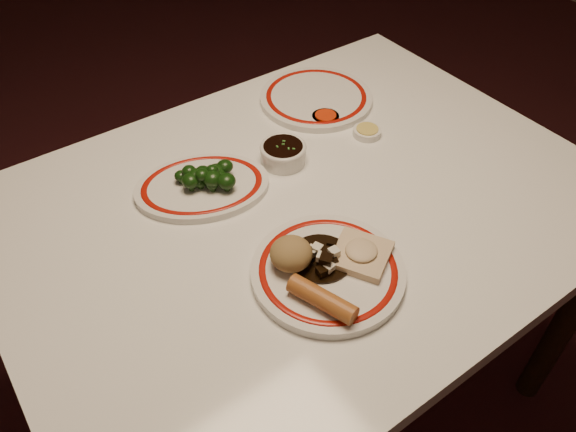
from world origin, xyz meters
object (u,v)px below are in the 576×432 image
(fried_wonton, at_px, (361,253))
(broccoli_pile, at_px, (207,176))
(spring_roll, at_px, (322,299))
(stirfry_heap, at_px, (322,257))
(broccoli_plate, at_px, (202,186))
(main_plate, at_px, (328,271))
(rice_mound, at_px, (291,254))
(dining_table, at_px, (305,231))
(soy_bowl, at_px, (283,154))

(fried_wonton, relative_size, broccoli_pile, 1.15)
(spring_roll, relative_size, stirfry_heap, 1.05)
(spring_roll, distance_m, broccoli_plate, 0.38)
(spring_roll, height_order, broccoli_pile, broccoli_pile)
(main_plate, height_order, stirfry_heap, stirfry_heap)
(rice_mound, bearing_deg, broccoli_plate, 94.40)
(spring_roll, distance_m, stirfry_heap, 0.10)
(main_plate, relative_size, spring_roll, 2.25)
(main_plate, height_order, rice_mound, rice_mound)
(dining_table, relative_size, fried_wonton, 9.18)
(dining_table, relative_size, spring_roll, 9.93)
(fried_wonton, bearing_deg, spring_roll, -160.54)
(broccoli_pile, distance_m, soy_bowl, 0.18)
(main_plate, bearing_deg, dining_table, 64.38)
(stirfry_heap, bearing_deg, spring_roll, -127.83)
(spring_roll, bearing_deg, dining_table, 39.39)
(rice_mound, xyz_separation_m, spring_roll, (-0.01, -0.10, -0.01))
(broccoli_plate, height_order, soy_bowl, soy_bowl)
(rice_mound, height_order, fried_wonton, rice_mound)
(main_plate, distance_m, spring_roll, 0.08)
(fried_wonton, bearing_deg, broccoli_pile, 110.14)
(dining_table, bearing_deg, rice_mound, -134.74)
(dining_table, distance_m, main_plate, 0.22)
(broccoli_pile, bearing_deg, rice_mound, -87.43)
(main_plate, distance_m, broccoli_pile, 0.32)
(stirfry_heap, bearing_deg, fried_wonton, -28.52)
(rice_mound, xyz_separation_m, broccoli_pile, (-0.01, 0.27, -0.01))
(broccoli_plate, bearing_deg, broccoli_pile, -41.93)
(rice_mound, distance_m, broccoli_plate, 0.28)
(broccoli_plate, bearing_deg, main_plate, -78.25)
(main_plate, relative_size, rice_mound, 3.66)
(dining_table, xyz_separation_m, broccoli_plate, (-0.15, 0.15, 0.10))
(stirfry_heap, distance_m, soy_bowl, 0.31)
(dining_table, xyz_separation_m, stirfry_heap, (-0.08, -0.16, 0.12))
(stirfry_heap, bearing_deg, soy_bowl, 67.53)
(dining_table, xyz_separation_m, soy_bowl, (0.03, 0.13, 0.11))
(rice_mound, height_order, spring_roll, rice_mound)
(broccoli_pile, bearing_deg, spring_roll, -89.82)
(dining_table, relative_size, broccoli_plate, 3.65)
(main_plate, relative_size, broccoli_pile, 2.40)
(main_plate, bearing_deg, soy_bowl, 68.64)
(spring_roll, relative_size, broccoli_plate, 0.37)
(stirfry_heap, height_order, broccoli_pile, broccoli_pile)
(stirfry_heap, relative_size, broccoli_plate, 0.35)
(dining_table, xyz_separation_m, rice_mound, (-0.13, -0.13, 0.14))
(main_plate, xyz_separation_m, stirfry_heap, (0.00, 0.02, 0.02))
(rice_mound, distance_m, stirfry_heap, 0.06)
(dining_table, distance_m, broccoli_pile, 0.24)
(main_plate, height_order, fried_wonton, fried_wonton)
(fried_wonton, distance_m, broccoli_pile, 0.35)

